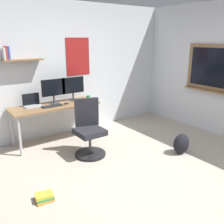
# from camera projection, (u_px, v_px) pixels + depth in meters

# --- Properties ---
(ground_plane) EXTENTS (5.20, 5.20, 0.00)m
(ground_plane) POSITION_uv_depth(u_px,v_px,m) (146.00, 182.00, 3.47)
(ground_plane) COLOR #ADA393
(ground_plane) RESTS_ON ground
(wall_back) EXTENTS (5.00, 0.30, 2.60)m
(wall_back) POSITION_uv_depth(u_px,v_px,m) (64.00, 70.00, 5.00)
(wall_back) COLOR silver
(wall_back) RESTS_ON ground
(desk) EXTENTS (1.61, 0.61, 0.72)m
(desk) POSITION_uv_depth(u_px,v_px,m) (55.00, 108.00, 4.66)
(desk) COLOR olive
(desk) RESTS_ON ground
(office_chair) EXTENTS (0.52, 0.55, 0.95)m
(office_chair) POSITION_uv_depth(u_px,v_px,m) (89.00, 131.00, 4.21)
(office_chair) COLOR black
(office_chair) RESTS_ON ground
(laptop) EXTENTS (0.31, 0.21, 0.23)m
(laptop) POSITION_uv_depth(u_px,v_px,m) (32.00, 103.00, 4.54)
(laptop) COLOR #ADAFB5
(laptop) RESTS_ON desk
(monitor_primary) EXTENTS (0.46, 0.17, 0.46)m
(monitor_primary) POSITION_uv_depth(u_px,v_px,m) (54.00, 89.00, 4.66)
(monitor_primary) COLOR #38383D
(monitor_primary) RESTS_ON desk
(monitor_secondary) EXTENTS (0.46, 0.17, 0.46)m
(monitor_secondary) POSITION_uv_depth(u_px,v_px,m) (73.00, 87.00, 4.89)
(monitor_secondary) COLOR #38383D
(monitor_secondary) RESTS_ON desk
(keyboard) EXTENTS (0.37, 0.13, 0.02)m
(keyboard) POSITION_uv_depth(u_px,v_px,m) (52.00, 106.00, 4.53)
(keyboard) COLOR black
(keyboard) RESTS_ON desk
(computer_mouse) EXTENTS (0.10, 0.06, 0.03)m
(computer_mouse) POSITION_uv_depth(u_px,v_px,m) (66.00, 103.00, 4.69)
(computer_mouse) COLOR #262628
(computer_mouse) RESTS_ON desk
(coffee_mug) EXTENTS (0.08, 0.08, 0.09)m
(coffee_mug) POSITION_uv_depth(u_px,v_px,m) (88.00, 98.00, 5.00)
(coffee_mug) COLOR #338C4C
(coffee_mug) RESTS_ON desk
(backpack) EXTENTS (0.32, 0.22, 0.35)m
(backpack) POSITION_uv_depth(u_px,v_px,m) (181.00, 144.00, 4.29)
(backpack) COLOR black
(backpack) RESTS_ON ground
(book_stack_on_floor) EXTENTS (0.24, 0.20, 0.09)m
(book_stack_on_floor) POSITION_uv_depth(u_px,v_px,m) (45.00, 197.00, 3.07)
(book_stack_on_floor) COLOR orange
(book_stack_on_floor) RESTS_ON ground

